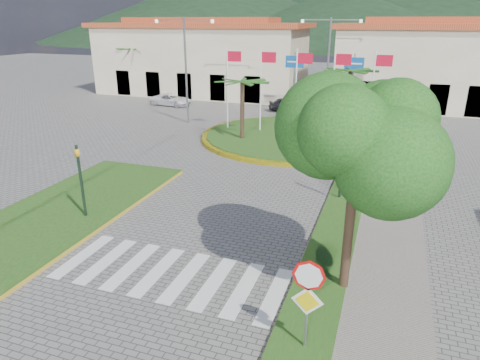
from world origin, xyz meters
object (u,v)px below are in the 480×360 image
(stop_sign, at_px, (308,292))
(white_van, at_px, (171,100))
(car_dark_a, at_px, (288,104))
(roundabout_island, at_px, (292,136))
(car_dark_b, at_px, (386,112))
(deciduous_tree, at_px, (359,125))

(stop_sign, relative_size, white_van, 0.66)
(stop_sign, height_order, car_dark_a, stop_sign)
(roundabout_island, distance_m, stop_sign, 20.69)
(roundabout_island, xyz_separation_m, car_dark_a, (-2.53, 9.41, 0.43))
(roundabout_island, height_order, car_dark_b, roundabout_island)
(stop_sign, bearing_deg, white_van, 123.57)
(car_dark_a, xyz_separation_m, car_dark_b, (8.47, -0.99, 0.03))
(stop_sign, xyz_separation_m, white_van, (-18.76, 28.26, -1.23))
(car_dark_a, bearing_deg, deciduous_tree, 175.93)
(deciduous_tree, distance_m, car_dark_a, 27.98)
(roundabout_island, xyz_separation_m, car_dark_b, (5.94, 8.43, 0.46))
(stop_sign, distance_m, deciduous_tree, 4.59)
(deciduous_tree, xyz_separation_m, white_van, (-19.36, 25.22, -4.62))
(stop_sign, bearing_deg, deciduous_tree, 78.82)
(deciduous_tree, xyz_separation_m, car_dark_a, (-8.03, 26.41, -4.57))
(stop_sign, height_order, car_dark_b, stop_sign)
(roundabout_island, relative_size, car_dark_b, 3.32)
(stop_sign, bearing_deg, car_dark_a, 104.16)
(stop_sign, distance_m, car_dark_a, 30.39)
(deciduous_tree, bearing_deg, white_van, 127.50)
(deciduous_tree, relative_size, white_van, 1.69)
(white_van, bearing_deg, car_dark_a, -79.74)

